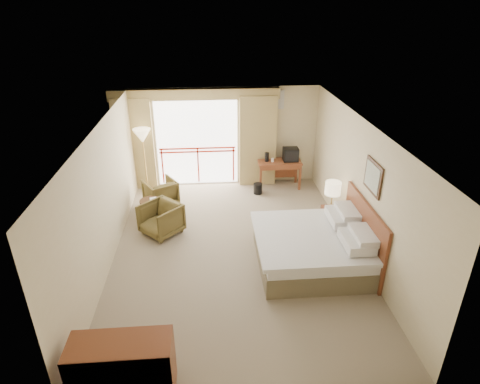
{
  "coord_description": "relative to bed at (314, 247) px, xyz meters",
  "views": [
    {
      "loc": [
        -0.48,
        -7.04,
        4.78
      ],
      "look_at": [
        0.13,
        0.4,
        1.16
      ],
      "focal_mm": 30.0,
      "sensor_mm": 36.0,
      "label": 1
    }
  ],
  "objects": [
    {
      "name": "floor",
      "position": [
        -1.5,
        0.6,
        -0.38
      ],
      "size": [
        7.0,
        7.0,
        0.0
      ],
      "primitive_type": "plane",
      "color": "#81735C",
      "rests_on": "ground"
    },
    {
      "name": "ceiling",
      "position": [
        -1.5,
        0.6,
        2.32
      ],
      "size": [
        7.0,
        7.0,
        0.0
      ],
      "primitive_type": "plane",
      "rotation": [
        3.14,
        0.0,
        0.0
      ],
      "color": "white",
      "rests_on": "wall_back"
    },
    {
      "name": "wall_back",
      "position": [
        -1.5,
        4.1,
        0.97
      ],
      "size": [
        5.0,
        0.0,
        5.0
      ],
      "primitive_type": "plane",
      "rotation": [
        1.57,
        0.0,
        0.0
      ],
      "color": "beige",
      "rests_on": "ground"
    },
    {
      "name": "wall_front",
      "position": [
        -1.5,
        -2.9,
        0.97
      ],
      "size": [
        5.0,
        0.0,
        5.0
      ],
      "primitive_type": "plane",
      "rotation": [
        -1.57,
        0.0,
        0.0
      ],
      "color": "beige",
      "rests_on": "ground"
    },
    {
      "name": "wall_left",
      "position": [
        -4.0,
        0.6,
        0.97
      ],
      "size": [
        0.0,
        7.0,
        7.0
      ],
      "primitive_type": "plane",
      "rotation": [
        1.57,
        0.0,
        1.57
      ],
      "color": "beige",
      "rests_on": "ground"
    },
    {
      "name": "wall_right",
      "position": [
        1.0,
        0.6,
        0.97
      ],
      "size": [
        0.0,
        7.0,
        7.0
      ],
      "primitive_type": "plane",
      "rotation": [
        1.57,
        0.0,
        -1.57
      ],
      "color": "beige",
      "rests_on": "ground"
    },
    {
      "name": "balcony_door",
      "position": [
        -2.3,
        4.08,
        0.82
      ],
      "size": [
        2.4,
        0.0,
        2.4
      ],
      "primitive_type": "plane",
      "rotation": [
        1.57,
        0.0,
        0.0
      ],
      "color": "white",
      "rests_on": "wall_back"
    },
    {
      "name": "balcony_railing",
      "position": [
        -2.3,
        4.06,
        0.44
      ],
      "size": [
        2.09,
        0.03,
        1.02
      ],
      "color": "red",
      "rests_on": "wall_back"
    },
    {
      "name": "curtain_left",
      "position": [
        -3.95,
        3.95,
        0.87
      ],
      "size": [
        1.0,
        0.26,
        2.5
      ],
      "primitive_type": "cube",
      "color": "#98814C",
      "rests_on": "wall_back"
    },
    {
      "name": "curtain_right",
      "position": [
        -0.65,
        3.95,
        0.87
      ],
      "size": [
        1.0,
        0.26,
        2.5
      ],
      "primitive_type": "cube",
      "color": "#98814C",
      "rests_on": "wall_back"
    },
    {
      "name": "valance",
      "position": [
        -2.3,
        3.98,
        2.17
      ],
      "size": [
        4.4,
        0.22,
        0.28
      ],
      "primitive_type": "cube",
      "color": "#98814C",
      "rests_on": "wall_back"
    },
    {
      "name": "hvac_vent",
      "position": [
        -0.2,
        4.07,
        1.97
      ],
      "size": [
        0.5,
        0.04,
        0.5
      ],
      "primitive_type": "cube",
      "color": "silver",
      "rests_on": "wall_back"
    },
    {
      "name": "bed",
      "position": [
        0.0,
        0.0,
        0.0
      ],
      "size": [
        2.13,
        2.06,
        0.97
      ],
      "color": "brown",
      "rests_on": "floor"
    },
    {
      "name": "headboard",
      "position": [
        0.96,
        0.0,
        0.27
      ],
      "size": [
        0.06,
        2.1,
        1.3
      ],
      "primitive_type": "cube",
      "color": "brown",
      "rests_on": "wall_right"
    },
    {
      "name": "framed_art",
      "position": [
        0.97,
        0.0,
        1.47
      ],
      "size": [
        0.04,
        0.72,
        0.6
      ],
      "color": "black",
      "rests_on": "wall_right"
    },
    {
      "name": "nightstand",
      "position": [
        0.7,
        1.25,
        -0.11
      ],
      "size": [
        0.38,
        0.45,
        0.53
      ],
      "primitive_type": "cube",
      "rotation": [
        0.0,
        0.0,
        -0.02
      ],
      "color": "brown",
      "rests_on": "floor"
    },
    {
      "name": "table_lamp",
      "position": [
        0.7,
        1.3,
        0.64
      ],
      "size": [
        0.35,
        0.35,
        0.61
      ],
      "rotation": [
        0.0,
        0.0,
        0.25
      ],
      "color": "tan",
      "rests_on": "nightstand"
    },
    {
      "name": "phone",
      "position": [
        0.65,
        1.1,
        0.2
      ],
      "size": [
        0.18,
        0.15,
        0.07
      ],
      "primitive_type": "cube",
      "rotation": [
        0.0,
        0.0,
        0.13
      ],
      "color": "black",
      "rests_on": "nightstand"
    },
    {
      "name": "desk",
      "position": [
        -0.07,
        3.69,
        0.22
      ],
      "size": [
        1.18,
        0.57,
        0.77
      ],
      "rotation": [
        0.0,
        0.0,
        0.01
      ],
      "color": "brown",
      "rests_on": "floor"
    },
    {
      "name": "tv",
      "position": [
        0.23,
        3.64,
        0.57
      ],
      "size": [
        0.4,
        0.32,
        0.37
      ],
      "rotation": [
        0.0,
        0.0,
        0.18
      ],
      "color": "black",
      "rests_on": "desk"
    },
    {
      "name": "coffee_maker",
      "position": [
        -0.42,
        3.64,
        0.52
      ],
      "size": [
        0.14,
        0.14,
        0.25
      ],
      "primitive_type": "cylinder",
      "rotation": [
        0.0,
        0.0,
        0.27
      ],
      "color": "black",
      "rests_on": "desk"
    },
    {
      "name": "cup",
      "position": [
        -0.27,
        3.59,
        0.44
      ],
      "size": [
        0.09,
        0.09,
        0.11
      ],
      "primitive_type": "cylinder",
      "rotation": [
        0.0,
        0.0,
        0.28
      ],
      "color": "white",
      "rests_on": "desk"
    },
    {
      "name": "wastebasket",
      "position": [
        -0.7,
        3.25,
        -0.23
      ],
      "size": [
        0.27,
        0.27,
        0.29
      ],
      "primitive_type": "cylinder",
      "rotation": [
        0.0,
        0.0,
        0.17
      ],
      "color": "black",
      "rests_on": "floor"
    },
    {
      "name": "armchair_far",
      "position": [
        -3.24,
        2.82,
        -0.38
      ],
      "size": [
        0.99,
        1.0,
        0.67
      ],
      "primitive_type": "imported",
      "rotation": [
        0.0,
        0.0,
        -2.62
      ],
      "color": "#4A3E1C",
      "rests_on": "floor"
    },
    {
      "name": "armchair_near",
      "position": [
        -3.1,
        1.4,
        -0.38
      ],
      "size": [
        1.11,
        1.11,
        0.72
      ],
      "primitive_type": "imported",
      "rotation": [
        0.0,
        0.0,
        -0.78
      ],
      "color": "#4A3E1C",
      "rests_on": "floor"
    },
    {
      "name": "side_table",
      "position": [
        -3.39,
        2.0,
        -0.01
      ],
      "size": [
        0.49,
        0.49,
        0.53
      ],
      "rotation": [
        0.0,
        0.0,
        -0.19
      ],
      "color": "black",
      "rests_on": "floor"
    },
    {
      "name": "book",
      "position": [
        -3.39,
        2.0,
        0.16
      ],
      "size": [
        0.2,
        0.24,
        0.02
      ],
      "primitive_type": "imported",
      "rotation": [
        0.0,
        0.0,
        0.23
      ],
      "color": "white",
      "rests_on": "side_table"
    },
    {
      "name": "floor_lamp",
      "position": [
        -3.68,
        3.6,
        1.15
      ],
      "size": [
        0.45,
        0.45,
        1.77
      ],
      "rotation": [
        0.0,
        0.0,
        0.06
      ],
      "color": "tan",
      "rests_on": "floor"
    },
    {
      "name": "dresser",
      "position": [
        -3.2,
        -2.65,
        0.06
      ],
      "size": [
        1.32,
        0.56,
        0.88
      ],
      "rotation": [
        0.0,
        0.0,
        -0.08
      ],
      "color": "brown",
      "rests_on": "floor"
    }
  ]
}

